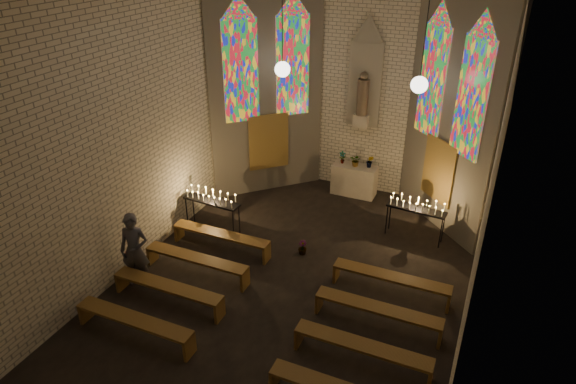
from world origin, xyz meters
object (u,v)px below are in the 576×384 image
object	(u,v)px
aisle_flower_pot	(302,248)
visitor	(135,250)
votive_stand_right	(417,206)
altar	(354,180)
votive_stand_left	(211,198)

from	to	relation	value
aisle_flower_pot	visitor	distance (m)	4.28
aisle_flower_pot	votive_stand_right	size ratio (longest dim) A/B	0.25
altar	visitor	xyz separation A→B (m)	(-3.43, -6.55, 0.46)
visitor	votive_stand_left	bearing A→B (deg)	62.83
aisle_flower_pot	votive_stand_left	xyz separation A→B (m)	(-2.77, 0.05, 0.86)
altar	aisle_flower_pot	xyz separation A→B (m)	(-0.23, -3.82, -0.30)
votive_stand_left	visitor	world-z (taller)	visitor
aisle_flower_pot	votive_stand_right	distance (m)	3.32
visitor	aisle_flower_pot	bearing A→B (deg)	22.13
altar	votive_stand_right	distance (m)	3.00
votive_stand_right	visitor	xyz separation A→B (m)	(-5.74, -4.70, -0.05)
altar	aisle_flower_pot	bearing A→B (deg)	-93.46
altar	votive_stand_left	xyz separation A→B (m)	(-3.00, -3.77, 0.56)
votive_stand_left	visitor	distance (m)	2.82
altar	aisle_flower_pot	size ratio (longest dim) A/B	3.49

